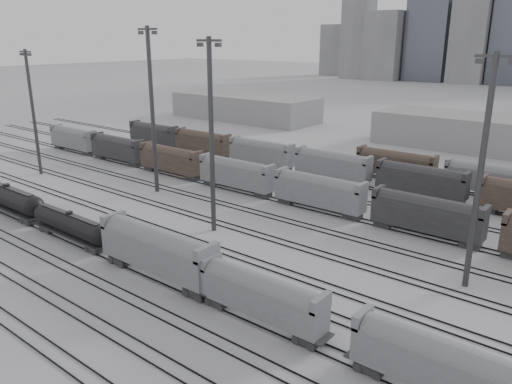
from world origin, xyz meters
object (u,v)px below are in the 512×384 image
Objects in this scene: hopper_car_a at (157,249)px; light_mast_c at (211,133)px; tank_car_a at (8,197)px; hopper_car_b at (261,294)px; hopper_car_c at (443,365)px; light_mast_a at (33,110)px; tank_car_b at (71,225)px.

light_mast_c is (-5.25, 14.60, 10.28)m from hopper_car_a.
hopper_car_a reaches higher than tank_car_a.
hopper_car_a reaches higher than hopper_car_b.
light_mast_c is (-19.93, 14.60, 10.88)m from hopper_car_b.
hopper_car_c is 0.57× the size of light_mast_a.
hopper_car_a is at bearing 0.00° from tank_car_a.
hopper_car_b reaches higher than tank_car_a.
hopper_car_c is at bearing -21.62° from light_mast_c.
hopper_car_a is 14.70m from hopper_car_b.
tank_car_a is at bearing -153.49° from light_mast_c.
light_mast_a is at bearing 156.82° from tank_car_b.
light_mast_a is at bearing 179.19° from light_mast_c.
hopper_car_a is at bearing 180.00° from hopper_car_b.
hopper_car_b is at bearing 180.00° from hopper_car_c.
tank_car_b is at bearing 0.00° from tank_car_a.
light_mast_c is at bearing 26.51° from tank_car_a.
hopper_car_a is 18.61m from light_mast_c.
hopper_car_c reaches higher than tank_car_b.
hopper_car_a is at bearing -16.05° from light_mast_a.
hopper_car_c reaches higher than hopper_car_b.
hopper_car_a is at bearing -70.23° from light_mast_c.
tank_car_b is 1.16× the size of hopper_car_c.
hopper_car_c is (31.57, -0.00, -0.54)m from hopper_car_a.
light_mast_c reaches higher than hopper_car_c.
tank_car_b is at bearing -129.81° from light_mast_c.
hopper_car_a is at bearing 0.00° from tank_car_b.
light_mast_c is at bearing 143.79° from hopper_car_b.
light_mast_c reaches higher than hopper_car_b.
tank_car_a is 17.09m from tank_car_b.
hopper_car_a is 1.18× the size of hopper_car_c.
light_mast_c reaches higher than hopper_car_a.
tank_car_a is at bearing -180.00° from hopper_car_b.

